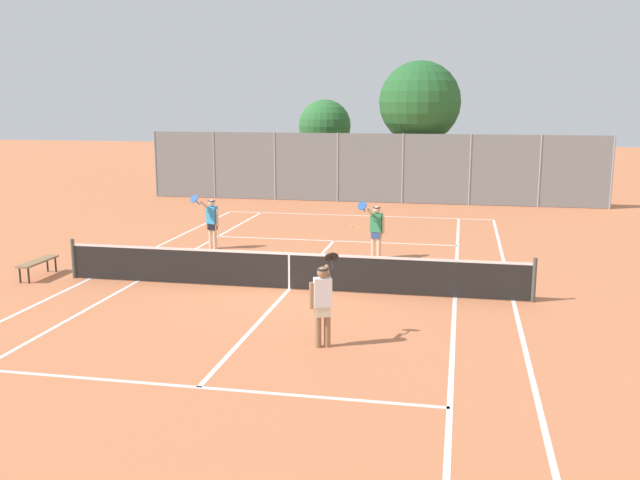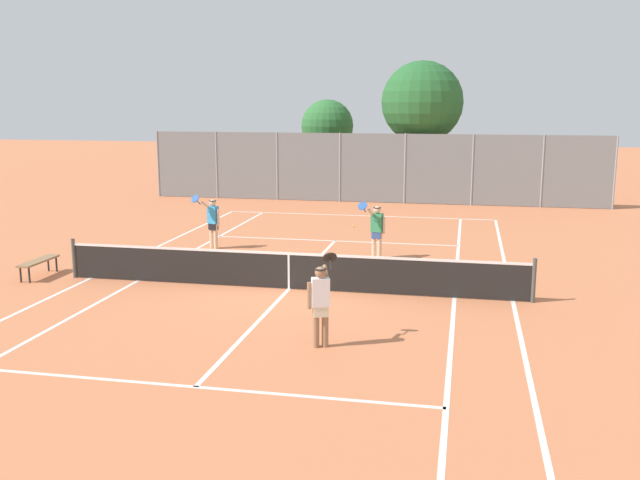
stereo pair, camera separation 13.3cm
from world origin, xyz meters
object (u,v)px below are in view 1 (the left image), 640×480
(player_near_side, at_px, (323,301))
(tree_behind_right, at_px, (421,104))
(tennis_net, at_px, (289,270))
(player_far_left, at_px, (212,220))
(tree_behind_left, at_px, (324,127))
(player_far_right, at_px, (376,228))
(loose_tennis_ball_1, at_px, (178,270))
(loose_tennis_ball_2, at_px, (352,226))
(loose_tennis_ball_0, at_px, (327,296))
(courtside_bench, at_px, (38,263))

(player_near_side, xyz_separation_m, tree_behind_right, (0.55, 21.57, 3.59))
(tennis_net, xyz_separation_m, player_far_left, (-3.61, 4.37, 0.42))
(tennis_net, relative_size, tree_behind_left, 2.53)
(player_far_left, distance_m, player_far_right, 5.34)
(loose_tennis_ball_1, height_order, loose_tennis_ball_2, same)
(player_far_right, bearing_deg, loose_tennis_ball_2, 106.44)
(tree_behind_right, bearing_deg, tree_behind_left, 158.50)
(loose_tennis_ball_1, height_order, tree_behind_right, tree_behind_right)
(player_far_left, distance_m, tree_behind_left, 15.38)
(tree_behind_left, bearing_deg, loose_tennis_ball_1, -92.00)
(tennis_net, distance_m, tree_behind_left, 19.95)
(player_far_right, distance_m, tree_behind_left, 16.42)
(tennis_net, bearing_deg, player_far_right, 66.55)
(tennis_net, bearing_deg, loose_tennis_ball_0, -26.95)
(player_far_left, bearing_deg, loose_tennis_ball_1, -88.25)
(player_near_side, xyz_separation_m, loose_tennis_ball_2, (-1.46, 13.19, -0.89))
(courtside_bench, height_order, tree_behind_right, tree_behind_right)
(loose_tennis_ball_0, height_order, tree_behind_right, tree_behind_right)
(player_far_left, xyz_separation_m, loose_tennis_ball_0, (4.67, -4.92, -0.89))
(player_far_right, xyz_separation_m, tree_behind_right, (0.47, 13.58, 3.59))
(tennis_net, distance_m, courtside_bench, 6.94)
(loose_tennis_ball_0, distance_m, loose_tennis_ball_1, 4.91)
(loose_tennis_ball_0, bearing_deg, tennis_net, 153.05)
(player_near_side, height_order, courtside_bench, player_near_side)
(courtside_bench, bearing_deg, loose_tennis_ball_1, 21.72)
(tennis_net, height_order, tree_behind_left, tree_behind_left)
(tennis_net, relative_size, player_near_side, 6.76)
(loose_tennis_ball_0, xyz_separation_m, tree_behind_right, (1.12, 18.09, 4.48))
(player_near_side, bearing_deg, loose_tennis_ball_2, 96.30)
(player_far_left, relative_size, loose_tennis_ball_1, 26.88)
(courtside_bench, bearing_deg, tree_behind_right, 62.67)
(player_near_side, bearing_deg, tennis_net, 112.23)
(player_near_side, relative_size, loose_tennis_ball_0, 26.88)
(player_far_left, xyz_separation_m, loose_tennis_ball_2, (3.79, 4.79, -0.89))
(tennis_net, xyz_separation_m, courtside_bench, (-6.94, -0.12, -0.10))
(tennis_net, relative_size, loose_tennis_ball_0, 181.82)
(player_near_side, xyz_separation_m, player_far_left, (-5.25, 8.40, 0.00))
(player_far_left, xyz_separation_m, player_far_right, (5.33, -0.41, 0.00))
(player_near_side, relative_size, loose_tennis_ball_1, 26.88)
(loose_tennis_ball_1, xyz_separation_m, tree_behind_left, (0.64, 18.30, 3.30))
(player_near_side, bearing_deg, tree_behind_left, 100.85)
(loose_tennis_ball_2, bearing_deg, tree_behind_right, 76.55)
(player_far_left, relative_size, tree_behind_left, 0.37)
(loose_tennis_ball_1, bearing_deg, player_far_right, 27.51)
(player_far_right, distance_m, courtside_bench, 9.59)
(loose_tennis_ball_0, bearing_deg, player_far_left, 133.55)
(courtside_bench, height_order, tree_behind_left, tree_behind_left)
(player_near_side, distance_m, courtside_bench, 9.44)
(player_near_side, relative_size, tree_behind_right, 0.27)
(player_far_right, xyz_separation_m, loose_tennis_ball_1, (-5.23, -2.72, -0.89))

